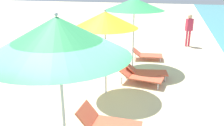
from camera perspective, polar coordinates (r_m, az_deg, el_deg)
umbrella_nearest at (r=3.85m, az=-13.01°, el=6.24°), size 2.38×2.38×2.94m
lounger_nearest_shoreside at (r=5.53m, az=-1.07°, el=-14.31°), size 1.41×0.67×0.69m
umbrella_second at (r=7.01m, az=-1.65°, el=10.42°), size 1.96×1.96×2.65m
lounger_second_shoreside at (r=8.29m, az=6.76°, el=-3.09°), size 1.63×0.82×0.58m
umbrella_farthest at (r=9.42m, az=5.42°, el=13.95°), size 2.37×2.37×2.89m
lounger_farthest_shoreside at (r=11.01m, az=8.36°, el=2.06°), size 1.47×0.84×0.51m
lounger_farthest_inland at (r=8.78m, az=8.04°, el=-2.00°), size 1.64×0.88×0.59m
person_walking_near at (r=13.77m, az=18.16°, el=8.29°), size 0.42×0.37×1.78m
beach_ball at (r=11.42m, az=-5.53°, el=2.17°), size 0.26×0.26×0.26m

